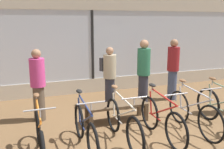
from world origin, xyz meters
The scene contains 12 objects.
ground_plane centered at (0.00, 0.00, 0.00)m, with size 24.00×24.00×0.00m, color brown.
shop_back_wall centered at (0.00, 3.47, 1.64)m, with size 12.00×0.08×3.20m.
bicycle_far_left centered at (-1.91, -0.08, 0.38)m, with size 0.46×1.74×1.02m.
bicycle_left centered at (-1.13, -0.08, 0.38)m, with size 0.46×1.69×1.03m.
bicycle_center_left centered at (-0.41, -0.07, 0.39)m, with size 0.46×1.79×1.04m.
bicycle_center_right centered at (0.36, -0.18, 0.39)m, with size 0.46×1.70×1.04m.
bicycle_right centered at (1.16, -0.11, 0.41)m, with size 0.46×1.76×1.05m.
display_bench centered at (-0.15, 0.90, 0.35)m, with size 1.40×0.44×0.42m.
customer_near_rack centered at (0.87, 1.61, 0.96)m, with size 0.44×0.44×1.81m.
customer_by_window centered at (0.05, 1.98, 0.87)m, with size 0.43×0.55×1.61m.
customer_mid_floor centered at (-1.81, 1.61, 0.87)m, with size 0.42×0.42×1.66m.
customer_near_bench centered at (1.98, 1.93, 0.94)m, with size 0.42×0.42×1.77m.
Camera 1 is at (-2.09, -4.14, 2.27)m, focal length 40.00 mm.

